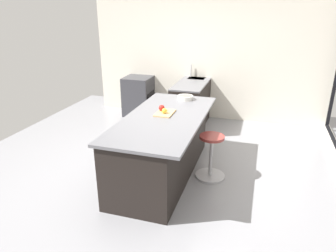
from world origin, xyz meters
TOP-DOWN VIEW (x-y plane):
  - ground_plane at (0.00, 0.00)m, footprint 6.81×6.81m
  - interior_partition_left at (-2.62, 0.00)m, footprint 0.12×5.10m
  - sink_cabinet at (-2.27, -0.17)m, footprint 1.93×0.60m
  - oven_range at (-2.27, -1.49)m, footprint 0.60×0.61m
  - kitchen_island at (0.19, -0.11)m, footprint 2.34×1.08m
  - stool_by_window at (0.07, 0.61)m, footprint 0.44×0.44m
  - cutting_board at (0.07, -0.09)m, footprint 0.36×0.24m
  - apple_yellow at (0.12, -0.09)m, footprint 0.08×0.08m
  - apple_red at (0.02, -0.16)m, footprint 0.09×0.09m
  - fruit_bowl at (-0.72, 0.01)m, footprint 0.26×0.26m

SIDE VIEW (x-z plane):
  - ground_plane at x=0.00m, z-range 0.00..0.00m
  - stool_by_window at x=0.07m, z-range -0.02..0.64m
  - oven_range at x=-2.27m, z-range 0.00..0.89m
  - sink_cabinet at x=-2.27m, z-range -0.13..1.06m
  - kitchen_island at x=0.19m, z-range 0.00..0.93m
  - cutting_board at x=0.07m, z-range 0.92..0.94m
  - fruit_bowl at x=-0.72m, z-range 0.93..1.00m
  - apple_yellow at x=0.12m, z-range 0.94..1.02m
  - apple_red at x=0.02m, z-range 0.94..1.03m
  - interior_partition_left at x=-2.62m, z-range 0.00..2.77m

